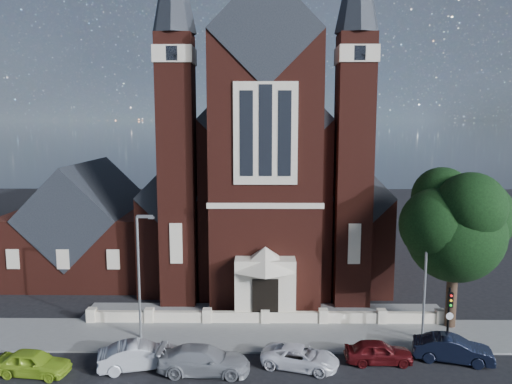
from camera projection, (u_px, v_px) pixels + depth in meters
ground at (264, 284)px, 42.80m from camera, size 120.00×120.00×0.00m
pavement_strip at (265, 336)px, 32.40m from camera, size 60.00×5.00×0.12m
forecourt_paving at (265, 313)px, 36.36m from camera, size 26.00×3.00×0.14m
forecourt_wall at (265, 324)px, 34.38m from camera, size 24.00×0.40×0.90m
church at (264, 178)px, 49.49m from camera, size 20.01×34.90×29.20m
parish_hall at (89, 230)px, 45.36m from camera, size 12.00×12.20×10.24m
street_tree at (459, 228)px, 32.48m from camera, size 6.40×6.60×10.70m
street_lamp_left at (140, 270)px, 31.34m from camera, size 1.16×0.22×8.09m
street_lamp_right at (427, 270)px, 31.15m from camera, size 1.16×0.22×8.09m
traffic_signal at (449, 311)px, 29.87m from camera, size 0.28×0.42×4.00m
car_lime_van at (33, 363)px, 27.40m from camera, size 4.24×2.13×1.39m
car_silver_a at (139, 356)px, 28.10m from camera, size 4.81×2.73×1.50m
car_silver_b at (204, 360)px, 27.60m from camera, size 5.20×2.29×1.48m
car_white_suv at (300, 357)px, 28.22m from camera, size 4.78×3.19×1.22m
car_dark_red at (378, 352)px, 28.75m from camera, size 3.89×1.57×1.32m
car_navy at (453, 349)px, 28.94m from camera, size 4.68×2.63×1.46m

